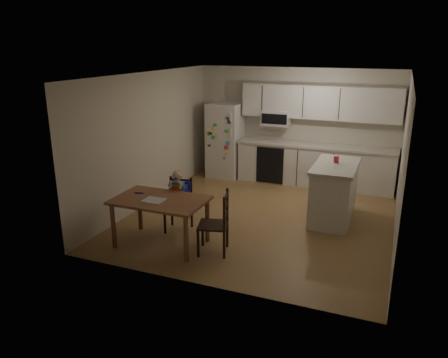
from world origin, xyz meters
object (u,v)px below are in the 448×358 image
at_px(kitchen_island, 334,192).
at_px(red_cup, 336,159).
at_px(chair_side, 219,219).
at_px(dining_table, 160,205).
at_px(refrigerator, 225,140).
at_px(chair_booster, 179,194).

bearing_deg(kitchen_island, red_cup, 96.97).
bearing_deg(chair_side, dining_table, -100.36).
distance_m(refrigerator, chair_side, 3.98).
distance_m(chair_booster, chair_side, 1.09).
bearing_deg(chair_booster, dining_table, -98.31).
distance_m(dining_table, chair_booster, 0.61).
xyz_separation_m(refrigerator, kitchen_island, (2.76, -1.79, -0.34)).
bearing_deg(chair_booster, kitchen_island, 22.11).
distance_m(refrigerator, chair_booster, 3.22).
relative_size(refrigerator, dining_table, 1.22).
distance_m(refrigerator, kitchen_island, 3.30).
distance_m(red_cup, chair_booster, 2.79).
xyz_separation_m(kitchen_island, chair_booster, (-2.31, -1.39, 0.11)).
xyz_separation_m(refrigerator, chair_side, (1.39, -3.72, -0.31)).
height_order(red_cup, dining_table, red_cup).
distance_m(kitchen_island, red_cup, 0.57).
xyz_separation_m(dining_table, chair_booster, (-0.01, 0.61, -0.02)).
xyz_separation_m(kitchen_island, red_cup, (-0.02, 0.14, 0.56)).
height_order(red_cup, chair_side, red_cup).
relative_size(dining_table, chair_side, 1.46).
relative_size(refrigerator, kitchen_island, 1.24).
bearing_deg(chair_booster, red_cup, 24.77).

